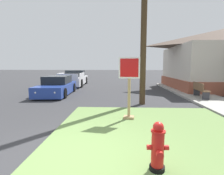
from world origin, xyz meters
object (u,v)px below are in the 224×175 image
at_px(manhole_cover, 76,123).
at_px(pickup_truck_white, 74,79).
at_px(parked_sedan_blue, 57,87).
at_px(street_bench, 200,89).
at_px(stop_sign, 129,89).
at_px(fire_hydrant, 158,148).

xyz_separation_m(manhole_cover, pickup_truck_white, (-3.02, 11.34, 0.61)).
distance_m(parked_sedan_blue, pickup_truck_white, 5.60).
bearing_deg(parked_sedan_blue, pickup_truck_white, 93.06).
distance_m(parked_sedan_blue, street_bench, 8.96).
bearing_deg(street_bench, manhole_cover, -144.48).
relative_size(stop_sign, parked_sedan_blue, 0.49).
distance_m(manhole_cover, parked_sedan_blue, 6.38).
height_order(manhole_cover, parked_sedan_blue, parked_sedan_blue).
relative_size(fire_hydrant, parked_sedan_blue, 0.20).
xyz_separation_m(manhole_cover, parked_sedan_blue, (-2.72, 5.75, 0.53)).
distance_m(manhole_cover, street_bench, 7.57).
xyz_separation_m(manhole_cover, street_bench, (6.14, 4.38, 0.58)).
relative_size(parked_sedan_blue, pickup_truck_white, 0.78).
relative_size(manhole_cover, parked_sedan_blue, 0.16).
height_order(manhole_cover, pickup_truck_white, pickup_truck_white).
distance_m(stop_sign, pickup_truck_white, 12.04).
xyz_separation_m(pickup_truck_white, street_bench, (9.16, -6.96, -0.03)).
xyz_separation_m(stop_sign, street_bench, (4.32, 4.05, -0.53)).
bearing_deg(street_bench, pickup_truck_white, 142.76).
height_order(fire_hydrant, stop_sign, stop_sign).
height_order(fire_hydrant, manhole_cover, fire_hydrant).
bearing_deg(parked_sedan_blue, manhole_cover, -64.70).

